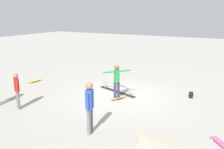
% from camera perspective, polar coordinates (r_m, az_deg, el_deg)
% --- Properties ---
extents(ground_plane, '(60.00, 60.00, 0.00)m').
position_cam_1_polar(ground_plane, '(11.11, 2.45, -5.26)').
color(ground_plane, '#ADA89E').
extents(grind_rail, '(2.30, 0.94, 0.40)m').
position_cam_1_polar(grind_rail, '(11.64, 1.18, -3.39)').
color(grind_rail, black).
rests_on(grind_rail, ground_plane).
extents(skate_ledge, '(1.81, 0.78, 0.33)m').
position_cam_1_polar(skate_ledge, '(7.06, 13.67, -16.60)').
color(skate_ledge, '#B2A893').
rests_on(skate_ledge, ground_plane).
extents(skater_main, '(0.89, 1.02, 1.59)m').
position_cam_1_polar(skater_main, '(10.43, 1.16, -1.23)').
color(skater_main, '#2D3351').
rests_on(skater_main, ground_plane).
extents(skateboard_main, '(0.49, 0.82, 0.09)m').
position_cam_1_polar(skateboard_main, '(10.70, 1.67, -5.62)').
color(skateboard_main, tan).
rests_on(skateboard_main, ground_plane).
extents(bystander_blue_shirt, '(0.24, 0.39, 1.72)m').
position_cam_1_polar(bystander_blue_shirt, '(7.50, -5.45, -7.39)').
color(bystander_blue_shirt, slate).
rests_on(bystander_blue_shirt, ground_plane).
extents(bystander_red_shirt, '(0.32, 0.25, 1.50)m').
position_cam_1_polar(bystander_red_shirt, '(10.16, -22.05, -3.24)').
color(bystander_red_shirt, slate).
rests_on(bystander_red_shirt, ground_plane).
extents(loose_skateboard_pink, '(0.68, 0.73, 0.09)m').
position_cam_1_polar(loose_skateboard_pink, '(7.89, 24.98, -14.85)').
color(loose_skateboard_pink, '#E05993').
rests_on(loose_skateboard_pink, ground_plane).
extents(loose_skateboard_yellow, '(0.37, 0.82, 0.09)m').
position_cam_1_polar(loose_skateboard_yellow, '(14.00, -18.20, -1.45)').
color(loose_skateboard_yellow, yellow).
rests_on(loose_skateboard_yellow, ground_plane).
extents(loose_skateboard_black, '(0.34, 0.82, 0.09)m').
position_cam_1_polar(loose_skateboard_black, '(11.70, 18.61, -4.61)').
color(loose_skateboard_black, black).
rests_on(loose_skateboard_black, ground_plane).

